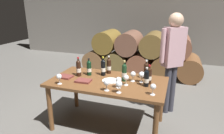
{
  "coord_description": "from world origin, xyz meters",
  "views": [
    {
      "loc": [
        0.94,
        -2.55,
        1.84
      ],
      "look_at": [
        0.0,
        0.2,
        0.91
      ],
      "focal_mm": 31.64,
      "sensor_mm": 36.0,
      "label": 1
    }
  ],
  "objects_px": {
    "wine_bottle_4": "(103,67)",
    "leather_ledger": "(83,81)",
    "wine_bottle_7": "(89,68)",
    "wine_glass_4": "(153,87)",
    "wine_glass_6": "(126,78)",
    "wine_glass_7": "(59,77)",
    "sommelier_presenting": "(173,55)",
    "dining_table": "(108,86)",
    "wine_bottle_2": "(149,76)",
    "wine_glass_1": "(119,80)",
    "wine_glass_3": "(107,83)",
    "wine_bottle_0": "(124,72)",
    "wine_bottle_3": "(109,66)",
    "tasting_notebook": "(65,77)",
    "wine_bottle_1": "(146,78)",
    "wine_bottle_6": "(146,71)",
    "serving_plate": "(110,81)",
    "wine_glass_5": "(133,74)",
    "wine_glass_2": "(119,84)",
    "wine_glass_0": "(142,75)",
    "wine_bottle_5": "(79,68)"
  },
  "relations": [
    {
      "from": "wine_bottle_4",
      "to": "wine_glass_3",
      "type": "bearing_deg",
      "value": -64.34
    },
    {
      "from": "wine_bottle_6",
      "to": "wine_glass_3",
      "type": "relative_size",
      "value": 1.89
    },
    {
      "from": "sommelier_presenting",
      "to": "wine_bottle_1",
      "type": "bearing_deg",
      "value": -110.99
    },
    {
      "from": "wine_bottle_0",
      "to": "leather_ledger",
      "type": "xyz_separation_m",
      "value": [
        -0.55,
        -0.23,
        -0.12
      ]
    },
    {
      "from": "wine_bottle_6",
      "to": "wine_glass_5",
      "type": "bearing_deg",
      "value": -132.9
    },
    {
      "from": "wine_bottle_3",
      "to": "wine_bottle_5",
      "type": "height_order",
      "value": "wine_bottle_5"
    },
    {
      "from": "wine_glass_2",
      "to": "wine_bottle_2",
      "type": "bearing_deg",
      "value": 53.7
    },
    {
      "from": "wine_glass_4",
      "to": "tasting_notebook",
      "type": "distance_m",
      "value": 1.37
    },
    {
      "from": "wine_bottle_4",
      "to": "wine_glass_0",
      "type": "distance_m",
      "value": 0.64
    },
    {
      "from": "wine_bottle_6",
      "to": "wine_glass_6",
      "type": "height_order",
      "value": "wine_bottle_6"
    },
    {
      "from": "wine_bottle_7",
      "to": "wine_glass_0",
      "type": "distance_m",
      "value": 0.84
    },
    {
      "from": "wine_glass_7",
      "to": "sommelier_presenting",
      "type": "relative_size",
      "value": 0.09
    },
    {
      "from": "wine_bottle_7",
      "to": "wine_glass_0",
      "type": "xyz_separation_m",
      "value": [
        0.84,
        -0.04,
        -0.01
      ]
    },
    {
      "from": "wine_glass_6",
      "to": "tasting_notebook",
      "type": "relative_size",
      "value": 0.68
    },
    {
      "from": "wine_bottle_4",
      "to": "wine_bottle_7",
      "type": "relative_size",
      "value": 1.11
    },
    {
      "from": "leather_ledger",
      "to": "sommelier_presenting",
      "type": "relative_size",
      "value": 0.13
    },
    {
      "from": "wine_bottle_0",
      "to": "serving_plate",
      "type": "relative_size",
      "value": 1.29
    },
    {
      "from": "wine_bottle_3",
      "to": "serving_plate",
      "type": "bearing_deg",
      "value": -66.81
    },
    {
      "from": "wine_glass_4",
      "to": "serving_plate",
      "type": "bearing_deg",
      "value": 158.1
    },
    {
      "from": "wine_bottle_4",
      "to": "wine_glass_5",
      "type": "height_order",
      "value": "wine_bottle_4"
    },
    {
      "from": "dining_table",
      "to": "leather_ledger",
      "type": "xyz_separation_m",
      "value": [
        -0.32,
        -0.16,
        0.11
      ]
    },
    {
      "from": "wine_bottle_4",
      "to": "leather_ledger",
      "type": "xyz_separation_m",
      "value": [
        -0.17,
        -0.35,
        -0.12
      ]
    },
    {
      "from": "dining_table",
      "to": "wine_glass_7",
      "type": "relative_size",
      "value": 11.24
    },
    {
      "from": "wine_glass_1",
      "to": "sommelier_presenting",
      "type": "relative_size",
      "value": 0.09
    },
    {
      "from": "wine_bottle_5",
      "to": "wine_glass_6",
      "type": "distance_m",
      "value": 0.81
    },
    {
      "from": "wine_glass_0",
      "to": "wine_glass_3",
      "type": "height_order",
      "value": "wine_glass_0"
    },
    {
      "from": "wine_bottle_3",
      "to": "wine_glass_5",
      "type": "height_order",
      "value": "wine_bottle_3"
    },
    {
      "from": "wine_bottle_5",
      "to": "tasting_notebook",
      "type": "relative_size",
      "value": 1.39
    },
    {
      "from": "leather_ledger",
      "to": "wine_bottle_2",
      "type": "bearing_deg",
      "value": 11.36
    },
    {
      "from": "tasting_notebook",
      "to": "wine_glass_4",
      "type": "bearing_deg",
      "value": -2.5
    },
    {
      "from": "wine_bottle_3",
      "to": "wine_bottle_6",
      "type": "height_order",
      "value": "wine_bottle_6"
    },
    {
      "from": "wine_bottle_5",
      "to": "wine_glass_1",
      "type": "distance_m",
      "value": 0.76
    },
    {
      "from": "wine_glass_5",
      "to": "wine_glass_2",
      "type": "bearing_deg",
      "value": -100.38
    },
    {
      "from": "wine_bottle_2",
      "to": "wine_glass_3",
      "type": "height_order",
      "value": "wine_bottle_2"
    },
    {
      "from": "wine_glass_3",
      "to": "wine_bottle_7",
      "type": "bearing_deg",
      "value": 135.07
    },
    {
      "from": "wine_glass_0",
      "to": "tasting_notebook",
      "type": "xyz_separation_m",
      "value": [
        -1.15,
        -0.18,
        -0.1
      ]
    },
    {
      "from": "wine_glass_6",
      "to": "leather_ledger",
      "type": "bearing_deg",
      "value": -173.04
    },
    {
      "from": "wine_bottle_3",
      "to": "wine_glass_3",
      "type": "distance_m",
      "value": 0.68
    },
    {
      "from": "dining_table",
      "to": "leather_ledger",
      "type": "relative_size",
      "value": 7.73
    },
    {
      "from": "wine_bottle_4",
      "to": "leather_ledger",
      "type": "distance_m",
      "value": 0.41
    },
    {
      "from": "wine_glass_7",
      "to": "wine_bottle_1",
      "type": "bearing_deg",
      "value": 15.22
    },
    {
      "from": "wine_glass_7",
      "to": "sommelier_presenting",
      "type": "distance_m",
      "value": 1.83
    },
    {
      "from": "wine_bottle_6",
      "to": "sommelier_presenting",
      "type": "xyz_separation_m",
      "value": [
        0.35,
        0.49,
        0.16
      ]
    },
    {
      "from": "dining_table",
      "to": "wine_bottle_2",
      "type": "height_order",
      "value": "wine_bottle_2"
    },
    {
      "from": "wine_bottle_5",
      "to": "wine_bottle_6",
      "type": "bearing_deg",
      "value": 12.2
    },
    {
      "from": "wine_glass_6",
      "to": "tasting_notebook",
      "type": "xyz_separation_m",
      "value": [
        -0.96,
        -0.01,
        -0.09
      ]
    },
    {
      "from": "wine_glass_4",
      "to": "wine_glass_6",
      "type": "height_order",
      "value": "wine_glass_6"
    },
    {
      "from": "wine_bottle_0",
      "to": "wine_bottle_4",
      "type": "relative_size",
      "value": 1.01
    },
    {
      "from": "wine_bottle_3",
      "to": "wine_bottle_5",
      "type": "distance_m",
      "value": 0.48
    },
    {
      "from": "wine_bottle_6",
      "to": "wine_glass_7",
      "type": "relative_size",
      "value": 1.94
    }
  ]
}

